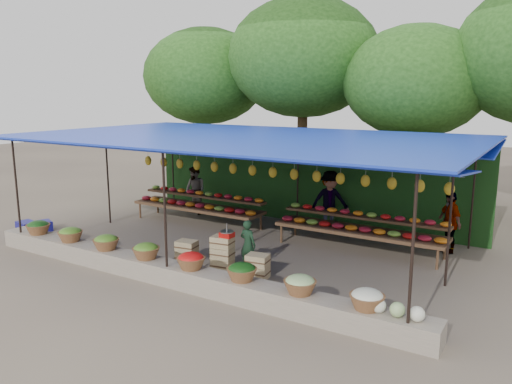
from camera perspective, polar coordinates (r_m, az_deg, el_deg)
The scene contains 16 objects.
ground at distance 12.60m, azimuth -1.28°, elevation -6.43°, with size 60.00×60.00×0.00m, color brown.
stone_curb at distance 10.45m, azimuth -9.56°, elevation -9.20°, with size 10.60×0.55×0.40m, color slate.
stall_canopy at distance 12.10m, azimuth -1.19°, elevation 5.84°, with size 10.80×6.60×2.82m.
produce_baskets at distance 10.39m, azimuth -10.05°, elevation -7.20°, with size 8.98×0.58×0.34m.
netting_backdrop at distance 14.97m, azimuth 5.22°, elevation 1.30°, with size 10.60×0.06×2.50m, color #204D1B.
tree_row at distance 17.28m, azimuth 11.43°, elevation 13.94°, with size 16.51×5.50×7.12m.
fruit_table_left at distance 14.90m, azimuth -6.56°, elevation -1.30°, with size 4.21×0.95×0.93m.
fruit_table_right at distance 12.54m, azimuth 11.83°, elevation -3.86°, with size 4.21×0.95×0.93m.
crate_counter at distance 11.03m, azimuth -3.97°, elevation -7.34°, with size 2.39×0.40×0.77m.
weighing_scale at distance 10.79m, azimuth -3.35°, elevation -4.80°, with size 0.29×0.29×0.31m.
vendor_seated at distance 11.05m, azimuth -0.94°, elevation -5.99°, with size 0.40×0.26×1.10m, color #17341F.
customer_left at distance 16.02m, azimuth -6.98°, elevation 0.16°, with size 0.75×0.58×1.54m, color slate.
customer_mid at distance 14.07m, azimuth 8.43°, elevation -1.05°, with size 1.11×0.64×1.71m, color slate.
customer_right at distance 12.93m, azimuth 21.23°, elevation -3.23°, with size 0.89×0.37×1.52m, color slate.
blue_crate_front at distance 15.27m, azimuth -24.74°, elevation -3.68°, with size 0.54×0.39×0.33m, color navy.
blue_crate_back at distance 15.35m, azimuth -22.98°, elevation -3.56°, with size 0.46×0.33×0.28m, color navy.
Camera 1 is at (6.49, -10.10, 3.82)m, focal length 35.00 mm.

